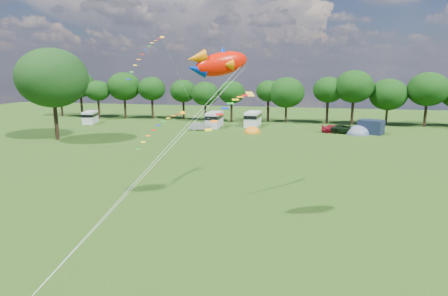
% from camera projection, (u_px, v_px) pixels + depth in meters
% --- Properties ---
extents(ground_plane, '(180.00, 180.00, 0.00)m').
position_uv_depth(ground_plane, '(194.00, 240.00, 22.21)').
color(ground_plane, black).
rests_on(ground_plane, ground).
extents(tree_line, '(102.98, 10.98, 10.27)m').
position_uv_depth(tree_line, '(305.00, 91.00, 72.33)').
color(tree_line, black).
rests_on(tree_line, ground).
extents(big_tree, '(10.00, 10.00, 13.28)m').
position_uv_depth(big_tree, '(52.00, 78.00, 53.80)').
color(big_tree, black).
rests_on(big_tree, ground).
extents(car_b, '(3.90, 2.38, 1.29)m').
position_uv_depth(car_b, '(201.00, 126.00, 64.69)').
color(car_b, '#92939A').
rests_on(car_b, ground).
extents(car_c, '(4.34, 2.00, 1.28)m').
position_uv_depth(car_c, '(335.00, 129.00, 61.76)').
color(car_c, maroon).
rests_on(car_c, ground).
extents(car_d, '(6.23, 3.89, 1.57)m').
position_uv_depth(car_d, '(349.00, 129.00, 60.96)').
color(car_d, black).
rests_on(car_d, ground).
extents(campervan_a, '(3.43, 5.23, 2.37)m').
position_uv_depth(campervan_a, '(90.00, 117.00, 73.55)').
color(campervan_a, silver).
rests_on(campervan_a, ground).
extents(campervan_b, '(2.56, 5.65, 2.73)m').
position_uv_depth(campervan_b, '(214.00, 119.00, 68.37)').
color(campervan_b, '#B9B9BB').
rests_on(campervan_b, ground).
extents(campervan_c, '(2.57, 5.61, 2.71)m').
position_uv_depth(campervan_c, '(253.00, 118.00, 69.45)').
color(campervan_c, silver).
rests_on(campervan_c, ground).
extents(tent_orange, '(2.85, 3.12, 2.23)m').
position_uv_depth(tent_orange, '(252.00, 133.00, 61.67)').
color(tent_orange, orange).
rests_on(tent_orange, ground).
extents(tent_greyblue, '(3.81, 4.17, 2.83)m').
position_uv_depth(tent_greyblue, '(357.00, 134.00, 60.40)').
color(tent_greyblue, slate).
rests_on(tent_greyblue, ground).
extents(awning_navy, '(4.50, 4.16, 2.26)m').
position_uv_depth(awning_navy, '(371.00, 127.00, 60.81)').
color(awning_navy, '#151D32').
rests_on(awning_navy, ground).
extents(fish_kite, '(4.11, 3.03, 2.22)m').
position_uv_depth(fish_kite, '(217.00, 64.00, 23.47)').
color(fish_kite, '#EA0F00').
rests_on(fish_kite, ground).
extents(streamer_kite_a, '(3.27, 5.46, 5.73)m').
position_uv_depth(streamer_kite_a, '(148.00, 51.00, 48.67)').
color(streamer_kite_a, '#FFAD1E').
rests_on(streamer_kite_a, ground).
extents(streamer_kite_b, '(4.21, 4.59, 3.77)m').
position_uv_depth(streamer_kite_b, '(165.00, 124.00, 40.95)').
color(streamer_kite_b, '#FFA205').
rests_on(streamer_kite_b, ground).
extents(streamer_kite_c, '(3.25, 5.00, 2.83)m').
position_uv_depth(streamer_kite_c, '(234.00, 104.00, 30.68)').
color(streamer_kite_c, yellow).
rests_on(streamer_kite_c, ground).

